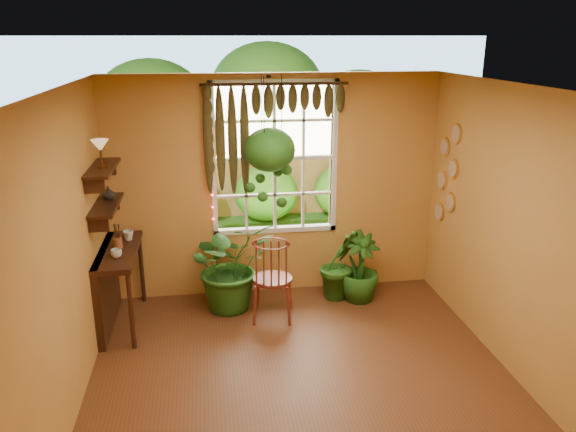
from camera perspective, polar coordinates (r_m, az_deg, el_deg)
name	(u,v)px	position (r m, az deg, el deg)	size (l,w,h in m)	color
floor	(307,394)	(5.34, 1.95, -17.63)	(4.50, 4.50, 0.00)	brown
ceiling	(311,91)	(4.37, 2.33, 12.57)	(4.50, 4.50, 0.00)	silver
wall_back	(275,187)	(6.81, -1.33, 2.93)	(4.00, 4.00, 0.00)	#C39042
wall_left	(58,270)	(4.77, -22.32, -5.09)	(4.50, 4.50, 0.00)	#C39042
wall_right	(531,244)	(5.41, 23.47, -2.58)	(4.50, 4.50, 0.00)	#C39042
window	(274,158)	(6.76, -1.38, 5.87)	(1.52, 0.10, 1.86)	white
valance_vine	(268,111)	(6.53, -2.04, 10.58)	(1.70, 0.12, 1.10)	#351A0E
string_lights	(211,158)	(6.61, -7.87, 5.88)	(0.03, 0.03, 1.54)	#FF2633
wall_plates	(447,174)	(6.86, 15.86, 4.08)	(0.04, 0.32, 1.10)	beige
counter_ledge	(111,279)	(6.50, -17.57, -6.14)	(0.40, 1.20, 0.90)	#351A0E
shelf_lower	(106,205)	(6.21, -17.98, 1.05)	(0.25, 0.90, 0.04)	#351A0E
shelf_upper	(102,168)	(6.11, -18.34, 4.65)	(0.25, 0.90, 0.04)	#351A0E
backyard	(258,131)	(11.35, -3.07, 8.59)	(14.00, 10.00, 12.00)	#23601B
windsor_chair	(272,290)	(6.42, -1.59, -7.57)	(0.52, 0.55, 1.21)	maroon
potted_plant_left	(231,265)	(6.62, -5.83, -4.95)	(0.99, 0.86, 1.10)	#184813
potted_plant_mid	(340,264)	(6.90, 5.27, -4.85)	(0.49, 0.40, 0.89)	#184813
potted_plant_right	(360,267)	(6.88, 7.30, -5.18)	(0.48, 0.48, 0.86)	#184813
hanging_basket	(270,154)	(6.39, -1.88, 6.27)	(0.59, 0.59, 1.48)	black
cup_a	(116,253)	(6.11, -17.05, -3.65)	(0.12, 0.12, 0.09)	silver
cup_b	(128,235)	(6.58, -15.93, -1.92)	(0.12, 0.12, 0.11)	beige
brush_jar	(117,236)	(6.34, -16.96, -1.98)	(0.09, 0.09, 0.35)	brown
shelf_vase	(108,193)	(6.34, -17.79, 2.24)	(0.14, 0.14, 0.14)	#B2AD99
tiffany_lamp	(100,147)	(5.98, -18.55, 6.65)	(0.18, 0.18, 0.29)	brown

